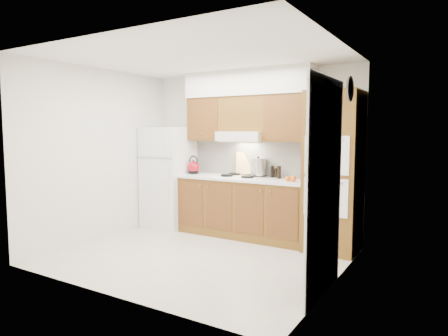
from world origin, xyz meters
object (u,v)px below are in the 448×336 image
object	(u,v)px
stock_pot	(258,167)
fridge	(169,177)
oven_cabinet	(333,172)
kettle	(193,167)

from	to	relation	value
stock_pot	fridge	bearing A→B (deg)	-173.14
fridge	oven_cabinet	distance (m)	2.86
kettle	oven_cabinet	bearing A→B (deg)	4.06
fridge	kettle	size ratio (longest dim) A/B	8.53
oven_cabinet	stock_pot	bearing A→B (deg)	172.53
oven_cabinet	stock_pot	world-z (taller)	oven_cabinet
fridge	stock_pot	xyz separation A→B (m)	(1.62, 0.20, 0.24)
fridge	stock_pot	world-z (taller)	fridge
oven_cabinet	fridge	bearing A→B (deg)	-179.30
fridge	oven_cabinet	world-z (taller)	oven_cabinet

